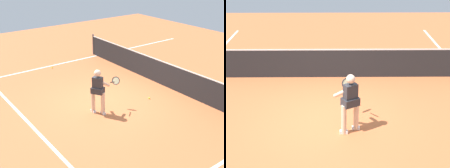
% 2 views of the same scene
% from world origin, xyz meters
% --- Properties ---
extents(ground_plane, '(24.93, 24.93, 0.00)m').
position_xyz_m(ground_plane, '(0.00, 0.00, 0.00)').
color(ground_plane, '#C66638').
extents(court_net, '(9.96, 0.08, 1.09)m').
position_xyz_m(court_net, '(0.00, 2.76, 0.51)').
color(court_net, '#4C4C51').
rests_on(court_net, ground).
extents(tennis_player, '(0.68, 1.14, 1.55)m').
position_xyz_m(tennis_player, '(0.54, -0.64, 0.85)').
color(tennis_player, beige).
rests_on(tennis_player, ground).
extents(tennis_ball_near, '(0.07, 0.07, 0.07)m').
position_xyz_m(tennis_ball_near, '(0.79, 1.44, 0.03)').
color(tennis_ball_near, '#D1E533').
rests_on(tennis_ball_near, ground).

